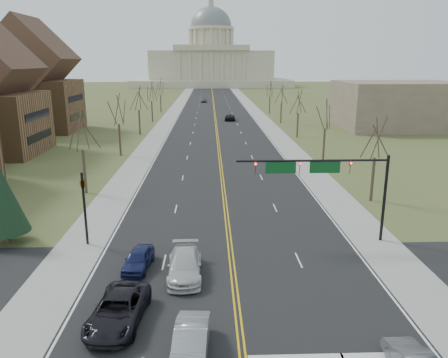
{
  "coord_description": "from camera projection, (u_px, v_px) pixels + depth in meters",
  "views": [
    {
      "loc": [
        -1.57,
        -19.56,
        14.33
      ],
      "look_at": [
        -0.15,
        22.26,
        3.0
      ],
      "focal_mm": 35.0,
      "sensor_mm": 36.0,
      "label": 1
    }
  ],
  "objects": [
    {
      "name": "bldg_right_mass",
      "position": [
        398.0,
        105.0,
        95.99
      ],
      "size": [
        25.0,
        20.0,
        10.0
      ],
      "primitive_type": "cube",
      "color": "brown",
      "rests_on": "ground"
    },
    {
      "name": "car_sb_inner_lead",
      "position": [
        191.0,
        343.0,
        21.66
      ],
      "size": [
        1.97,
        4.91,
        1.59
      ],
      "primitive_type": "imported",
      "rotation": [
        0.0,
        0.0,
        -0.06
      ],
      "color": "gray",
      "rests_on": "road"
    },
    {
      "name": "tree_l_2",
      "position": [
        138.0,
        100.0,
        85.94
      ],
      "size": [
        3.96,
        3.96,
        9.0
      ],
      "color": "#3C2F23",
      "rests_on": "ground"
    },
    {
      "name": "car_sb_outer_second",
      "position": [
        138.0,
        259.0,
        31.04
      ],
      "size": [
        2.13,
        4.3,
        1.41
      ],
      "primitive_type": "imported",
      "rotation": [
        0.0,
        0.0,
        -0.12
      ],
      "color": "#151C4C",
      "rests_on": "road"
    },
    {
      "name": "tree_l_0",
      "position": [
        81.0,
        131.0,
        47.36
      ],
      "size": [
        3.96,
        3.96,
        9.0
      ],
      "color": "#3C2F23",
      "rests_on": "ground"
    },
    {
      "name": "sidewalk_right",
      "position": [
        255.0,
        111.0,
        129.17
      ],
      "size": [
        4.0,
        380.0,
        0.03
      ],
      "primitive_type": "cube",
      "color": "gray",
      "rests_on": "ground"
    },
    {
      "name": "stop_bar",
      "position": [
        342.0,
        357.0,
        21.86
      ],
      "size": [
        9.5,
        0.5,
        0.01
      ],
      "primitive_type": "cube",
      "color": "silver",
      "rests_on": "road"
    },
    {
      "name": "tree_r_0",
      "position": [
        376.0,
        140.0,
        44.61
      ],
      "size": [
        3.74,
        3.74,
        8.5
      ],
      "color": "#3C2F23",
      "rests_on": "ground"
    },
    {
      "name": "tree_r_2",
      "position": [
        298.0,
        103.0,
        83.2
      ],
      "size": [
        3.74,
        3.74,
        8.5
      ],
      "color": "#3C2F23",
      "rests_on": "ground"
    },
    {
      "name": "tree_l_4",
      "position": [
        160.0,
        88.0,
        124.53
      ],
      "size": [
        3.96,
        3.96,
        9.0
      ],
      "color": "#3C2F23",
      "rests_on": "ground"
    },
    {
      "name": "car_sb_inner_second",
      "position": [
        185.0,
        265.0,
        29.87
      ],
      "size": [
        2.41,
        5.63,
        1.62
      ],
      "primitive_type": "imported",
      "rotation": [
        0.0,
        0.0,
        0.03
      ],
      "color": "beige",
      "rests_on": "road"
    },
    {
      "name": "tree_r_4",
      "position": [
        270.0,
        90.0,
        121.79
      ],
      "size": [
        3.74,
        3.74,
        8.5
      ],
      "color": "#3C2F23",
      "rests_on": "ground"
    },
    {
      "name": "bldg_left_far",
      "position": [
        33.0,
        85.0,
        90.31
      ],
      "size": [
        17.1,
        14.28,
        23.25
      ],
      "color": "brown",
      "rests_on": "ground"
    },
    {
      "name": "center_line",
      "position": [
        214.0,
        111.0,
        128.78
      ],
      "size": [
        0.42,
        380.0,
        0.01
      ],
      "primitive_type": "cube",
      "color": "gold",
      "rests_on": "road"
    },
    {
      "name": "car_far_nb",
      "position": [
        230.0,
        117.0,
        108.92
      ],
      "size": [
        2.83,
        5.51,
        1.49
      ],
      "primitive_type": "imported",
      "rotation": [
        0.0,
        0.0,
        3.07
      ],
      "color": "black",
      "rests_on": "road"
    },
    {
      "name": "tree_r_3",
      "position": [
        282.0,
        95.0,
        102.5
      ],
      "size": [
        3.74,
        3.74,
        8.5
      ],
      "color": "#3C2F23",
      "rests_on": "ground"
    },
    {
      "name": "sidewalk_left",
      "position": [
        174.0,
        111.0,
        128.39
      ],
      "size": [
        4.0,
        380.0,
        0.03
      ],
      "primitive_type": "cube",
      "color": "gray",
      "rests_on": "ground"
    },
    {
      "name": "ground",
      "position": [
        241.0,
        346.0,
        22.67
      ],
      "size": [
        600.0,
        600.0,
        0.0
      ],
      "primitive_type": "plane",
      "color": "#4D572B",
      "rests_on": "ground"
    },
    {
      "name": "edge_line_left",
      "position": [
        181.0,
        111.0,
        128.46
      ],
      "size": [
        0.15,
        380.0,
        0.01
      ],
      "primitive_type": "cube",
      "color": "silver",
      "rests_on": "road"
    },
    {
      "name": "edge_line_right",
      "position": [
        248.0,
        111.0,
        129.1
      ],
      "size": [
        0.15,
        380.0,
        0.01
      ],
      "primitive_type": "cube",
      "color": "silver",
      "rests_on": "road"
    },
    {
      "name": "capitol",
      "position": [
        211.0,
        61.0,
        260.04
      ],
      "size": [
        90.0,
        60.0,
        50.0
      ],
      "color": "#B7B098",
      "rests_on": "ground"
    },
    {
      "name": "signal_mast",
      "position": [
        324.0,
        173.0,
        34.43
      ],
      "size": [
        12.12,
        0.44,
        7.2
      ],
      "color": "black",
      "rests_on": "ground"
    },
    {
      "name": "signal_left",
      "position": [
        84.0,
        201.0,
        34.34
      ],
      "size": [
        0.32,
        0.36,
        6.0
      ],
      "color": "black",
      "rests_on": "ground"
    },
    {
      "name": "tree_l_3",
      "position": [
        151.0,
        93.0,
        105.24
      ],
      "size": [
        3.96,
        3.96,
        9.0
      ],
      "color": "#3C2F23",
      "rests_on": "ground"
    },
    {
      "name": "car_far_sb",
      "position": [
        204.0,
        100.0,
        156.3
      ],
      "size": [
        2.13,
        4.42,
        1.46
      ],
      "primitive_type": "imported",
      "rotation": [
        0.0,
        0.0,
        -0.1
      ],
      "color": "#505458",
      "rests_on": "road"
    },
    {
      "name": "road",
      "position": [
        214.0,
        111.0,
        128.78
      ],
      "size": [
        20.0,
        380.0,
        0.01
      ],
      "primitive_type": "cube",
      "color": "black",
      "rests_on": "ground"
    },
    {
      "name": "tree_l_1",
      "position": [
        118.0,
        111.0,
        66.65
      ],
      "size": [
        3.96,
        3.96,
        9.0
      ],
      "color": "#3C2F23",
      "rests_on": "ground"
    },
    {
      "name": "cross_road",
      "position": [
        235.0,
        288.0,
        28.45
      ],
      "size": [
        120.0,
        14.0,
        0.01
      ],
      "primitive_type": "cube",
      "color": "black",
      "rests_on": "ground"
    },
    {
      "name": "conifer_l",
      "position": [
        3.0,
        199.0,
        34.6
      ],
      "size": [
        3.64,
        3.64,
        6.5
      ],
      "color": "#3C2F23",
      "rests_on": "ground"
    },
    {
      "name": "car_sb_outer_lead",
      "position": [
        118.0,
        310.0,
        24.47
      ],
      "size": [
        3.23,
        6.09,
        1.63
      ],
      "primitive_type": "imported",
      "rotation": [
        0.0,
        0.0,
        -0.09
      ],
      "color": "black",
      "rests_on": "road"
    },
    {
      "name": "tree_r_1",
      "position": [
        326.0,
        116.0,
        63.91
      ],
      "size": [
        3.74,
        3.74,
        8.5
      ],
      "color": "#3C2F23",
      "rests_on": "ground"
    }
  ]
}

